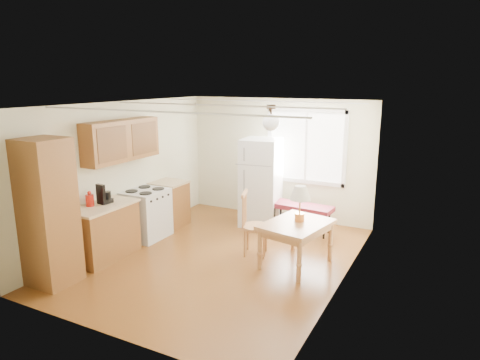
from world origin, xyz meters
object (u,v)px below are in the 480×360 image
Objects in this scene: refrigerator at (261,182)px; bench at (302,208)px; chair at (250,219)px; dining_table at (296,229)px.

refrigerator is 1.45× the size of bench.
chair reaches higher than bench.
chair is at bearing -173.33° from dining_table.
dining_table is at bearing -69.63° from bench.
dining_table is at bearing -21.66° from chair.
chair is at bearing -102.16° from bench.
chair is at bearing -79.59° from refrigerator.
refrigerator is 2.02m from dining_table.
dining_table is 0.84m from chair.
bench is at bearing -10.16° from refrigerator.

